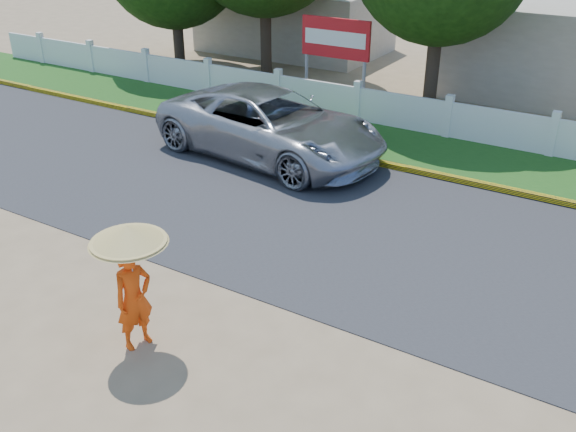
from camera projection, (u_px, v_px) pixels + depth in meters
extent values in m
plane|color=#9E8460|center=(227.00, 329.00, 10.91)|extent=(120.00, 120.00, 0.00)
cube|color=#38383A|center=(346.00, 224.00, 14.33)|extent=(60.00, 7.00, 0.02)
cube|color=#2D601E|center=(429.00, 151.00, 18.32)|extent=(60.00, 3.50, 0.03)
cube|color=yellow|center=(407.00, 169.00, 17.00)|extent=(40.00, 0.18, 0.16)
cube|color=silver|center=(448.00, 120.00, 19.19)|extent=(40.00, 0.10, 1.10)
cube|color=#B7AD99|center=(295.00, 19.00, 29.38)|extent=(8.00, 5.00, 2.80)
imported|color=#A2A4AA|center=(271.00, 125.00, 17.61)|extent=(6.96, 3.84, 1.84)
imported|color=#EC470C|center=(134.00, 298.00, 10.18)|extent=(0.58, 0.73, 1.77)
cylinder|color=gray|center=(131.00, 262.00, 9.84)|extent=(0.03, 0.03, 1.15)
cone|color=tan|center=(128.00, 234.00, 9.62)|extent=(1.21, 1.21, 0.29)
cylinder|color=gray|center=(306.00, 73.00, 22.38)|extent=(0.12, 0.12, 2.00)
cylinder|color=gray|center=(364.00, 81.00, 21.36)|extent=(0.12, 0.12, 2.00)
cube|color=red|center=(336.00, 38.00, 21.28)|extent=(2.50, 0.12, 1.30)
cube|color=silver|center=(335.00, 38.00, 21.24)|extent=(2.25, 0.02, 0.49)
cylinder|color=#473828|center=(178.00, 32.00, 26.56)|extent=(0.44, 0.44, 2.88)
cylinder|color=#473828|center=(433.00, 61.00, 20.71)|extent=(0.44, 0.44, 3.53)
cylinder|color=#473828|center=(266.00, 27.00, 25.50)|extent=(0.44, 0.44, 3.65)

